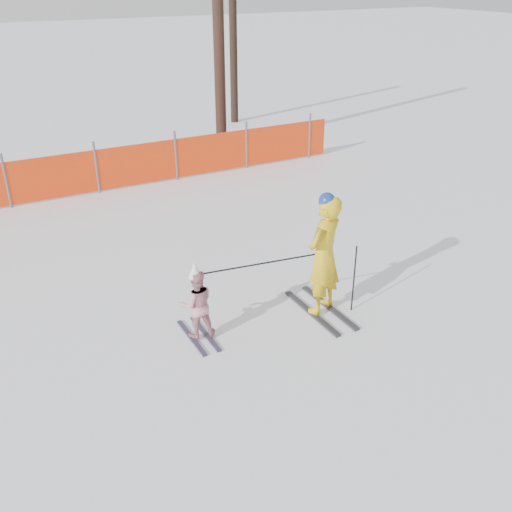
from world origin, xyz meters
The scene contains 6 objects.
ground centered at (0.00, 0.00, 0.00)m, with size 120.00×120.00×0.00m, color white.
adult centered at (0.92, 0.06, 0.99)m, with size 0.82×1.44×1.98m.
child centered at (-1.05, 0.34, 0.56)m, with size 0.58×0.98×1.24m.
ski_poles centered at (0.50, 0.07, 0.84)m, with size 2.30×0.49×1.12m.
safety_fence centered at (-2.52, 7.03, 0.56)m, with size 16.53×0.06×1.25m.
tree_trunks centered at (4.08, 9.98, 3.14)m, with size 2.11×3.07×6.96m.
Camera 1 is at (-3.61, -6.14, 4.81)m, focal length 40.00 mm.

